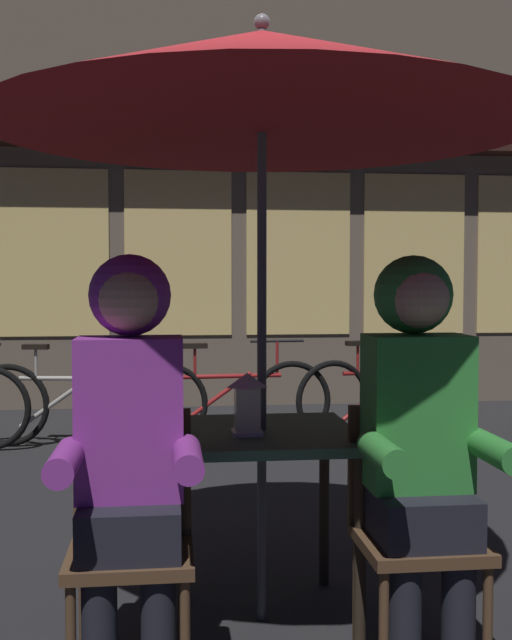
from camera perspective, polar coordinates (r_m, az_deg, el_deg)
name	(u,v)px	position (r m, az deg, el deg)	size (l,w,h in m)	color
ground_plane	(262,618)	(3.20, 0.43, -21.27)	(60.00, 60.00, 0.00)	#232326
cafe_table	(262,456)	(3.00, 0.43, -10.07)	(0.72, 0.72, 0.74)	#42664C
patio_umbrella	(262,82)	(3.02, 0.44, 17.25)	(2.10, 2.10, 2.31)	#4C4C51
lantern	(247,402)	(2.87, -0.66, -6.12)	(0.11, 0.11, 0.23)	white
chair_left	(132,530)	(2.66, -9.22, -15.10)	(0.40, 0.40, 0.87)	#513823
chair_right	(413,519)	(2.79, 11.55, -14.28)	(0.40, 0.40, 0.87)	#513823
person_left_hooded	(130,426)	(2.52, -9.35, -7.76)	(0.45, 0.56, 1.40)	black
person_right_hooded	(419,420)	(2.65, 12.02, -7.25)	(0.45, 0.56, 1.40)	black
shopfront_building	(177,114)	(8.48, -5.86, 14.97)	(10.00, 0.93, 6.20)	#6B5B4C
bicycle_second	(72,403)	(6.27, -13.51, -6.02)	(1.67, 0.28, 0.84)	black
bicycle_third	(230,400)	(6.24, -1.96, -5.98)	(1.68, 0.15, 0.84)	black
bicycle_fourth	(387,395)	(6.63, 9.73, -5.50)	(1.65, 0.41, 0.84)	black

